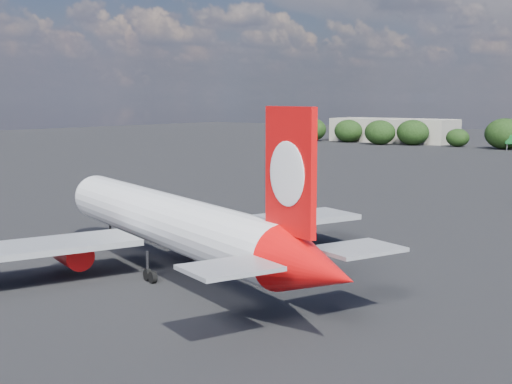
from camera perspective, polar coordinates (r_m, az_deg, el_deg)
The scene contains 3 objects.
ground at distance 103.84m, azimuth 9.43°, elevation -0.92°, with size 500.00×500.00×0.00m, color black.
qantas_airliner at distance 60.83m, azimuth -6.47°, elevation -2.60°, with size 43.48×41.77×14.58m.
terminal_building at distance 250.07m, azimuth 10.94°, elevation 4.87°, with size 42.00×16.00×8.00m.
Camera 1 is at (49.11, -30.24, 15.12)m, focal length 50.00 mm.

